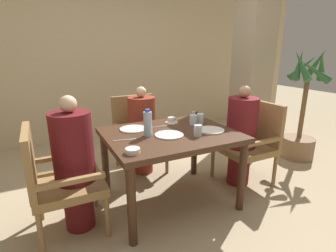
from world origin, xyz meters
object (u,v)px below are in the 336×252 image
(plate_main_left, at_px, (169,135))
(plate_dessert_center, at_px, (211,130))
(potted_palm, at_px, (301,122))
(glass_tall_far, at_px, (193,120))
(diner_in_right_chair, at_px, (241,135))
(bowl_small, at_px, (133,151))
(plate_main_right, at_px, (133,129))
(glass_tall_near, at_px, (198,131))
(diner_in_left_chair, at_px, (75,164))
(chair_far_side, at_px, (138,131))
(chair_right_side, at_px, (251,140))
(glass_tall_mid, at_px, (200,119))
(diner_in_far_chair, at_px, (142,130))
(chair_left_side, at_px, (56,178))
(water_bottle, at_px, (148,124))
(teacup_with_saucer, at_px, (172,121))

(plate_main_left, xyz_separation_m, plate_dessert_center, (0.41, -0.05, 0.00))
(potted_palm, height_order, glass_tall_far, potted_palm)
(diner_in_right_chair, relative_size, bowl_small, 9.94)
(plate_main_right, xyz_separation_m, glass_tall_near, (0.45, -0.44, 0.05))
(diner_in_left_chair, relative_size, glass_tall_near, 10.98)
(chair_far_side, xyz_separation_m, plate_main_right, (-0.28, -0.65, 0.24))
(chair_right_side, height_order, glass_tall_near, chair_right_side)
(diner_in_left_chair, height_order, glass_tall_mid, diner_in_left_chair)
(diner_in_far_chair, distance_m, glass_tall_mid, 0.77)
(chair_far_side, distance_m, diner_in_right_chair, 1.24)
(diner_in_far_chair, xyz_separation_m, potted_palm, (2.08, -0.55, -0.02))
(plate_main_left, bearing_deg, plate_main_right, 125.92)
(chair_left_side, distance_m, glass_tall_mid, 1.46)
(chair_far_side, bearing_deg, plate_main_right, -113.08)
(chair_left_side, relative_size, water_bottle, 3.72)
(glass_tall_mid, bearing_deg, diner_in_right_chair, -16.86)
(diner_in_left_chair, xyz_separation_m, glass_tall_near, (1.03, -0.20, 0.19))
(bowl_small, relative_size, water_bottle, 0.46)
(plate_main_right, distance_m, glass_tall_far, 0.61)
(plate_dessert_center, height_order, water_bottle, water_bottle)
(diner_in_right_chair, xyz_separation_m, potted_palm, (1.22, 0.20, -0.05))
(potted_palm, height_order, glass_tall_near, potted_palm)
(plate_main_left, bearing_deg, diner_in_left_chair, 174.71)
(diner_in_far_chair, distance_m, glass_tall_far, 0.74)
(bowl_small, bearing_deg, glass_tall_near, 10.79)
(chair_left_side, relative_size, diner_in_left_chair, 0.80)
(diner_in_far_chair, relative_size, glass_tall_near, 10.19)
(chair_left_side, height_order, plate_main_left, chair_left_side)
(chair_left_side, xyz_separation_m, diner_in_right_chair, (1.87, 0.00, 0.08))
(bowl_small, distance_m, glass_tall_near, 0.66)
(plate_main_left, distance_m, teacup_with_saucer, 0.41)
(diner_in_left_chair, bearing_deg, plate_dessert_center, -5.66)
(water_bottle, bearing_deg, plate_main_left, -22.05)
(chair_far_side, xyz_separation_m, plate_dessert_center, (0.37, -1.01, 0.24))
(teacup_with_saucer, bearing_deg, diner_in_right_chair, -21.85)
(plate_main_left, bearing_deg, potted_palm, 7.23)
(plate_main_right, height_order, bowl_small, bowl_small)
(chair_left_side, relative_size, diner_in_far_chair, 0.86)
(glass_tall_near, bearing_deg, glass_tall_far, 65.00)
(diner_in_right_chair, distance_m, water_bottle, 1.12)
(chair_left_side, bearing_deg, teacup_with_saucer, 13.61)
(plate_main_right, bearing_deg, glass_tall_near, -44.56)
(diner_in_far_chair, height_order, glass_tall_far, diner_in_far_chair)
(chair_right_side, bearing_deg, plate_dessert_center, -169.24)
(chair_right_side, bearing_deg, plate_main_left, -175.92)
(plate_dessert_center, height_order, teacup_with_saucer, teacup_with_saucer)
(chair_far_side, bearing_deg, plate_dessert_center, -70.07)
(glass_tall_near, bearing_deg, plate_dessert_center, 22.20)
(chair_left_side, bearing_deg, diner_in_far_chair, 36.45)
(diner_in_far_chair, relative_size, chair_right_side, 1.16)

